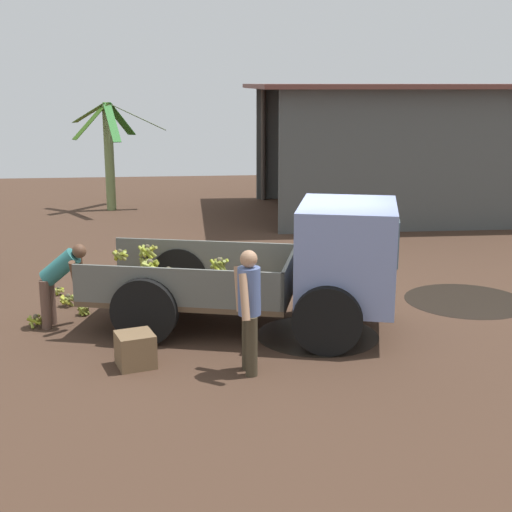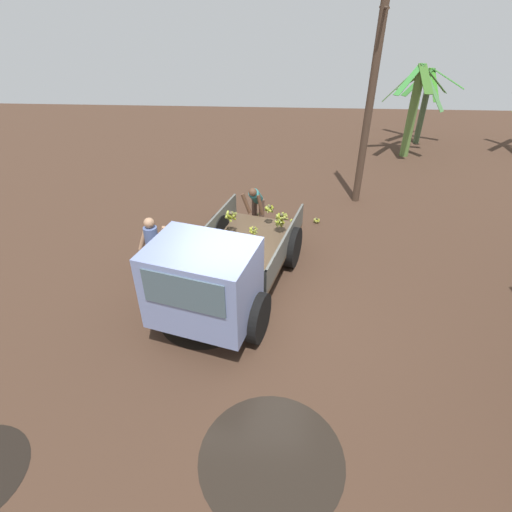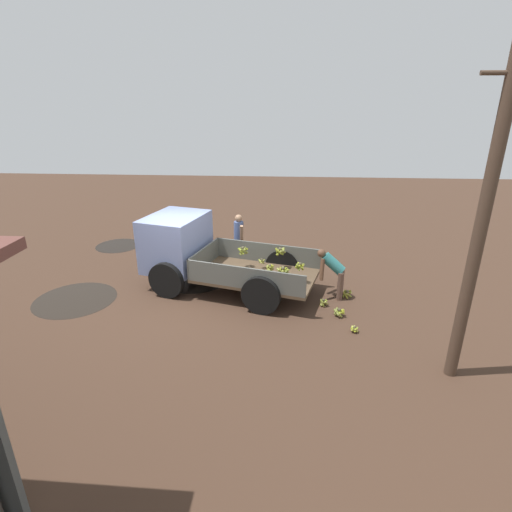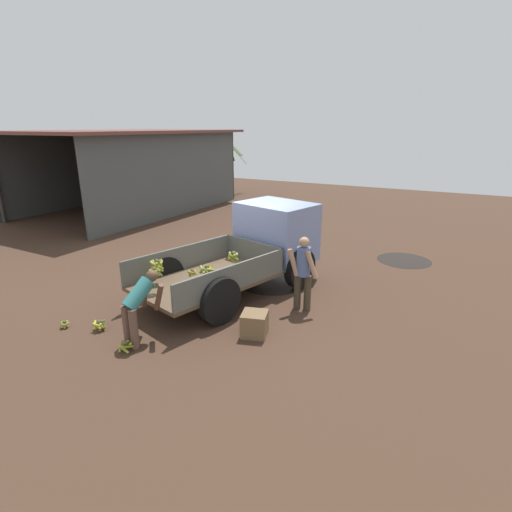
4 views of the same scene
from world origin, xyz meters
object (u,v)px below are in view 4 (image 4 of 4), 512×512
(person_foreground_visitor, at_px, (303,270))
(wooden_crate_0, at_px, (255,324))
(cargo_truck, at_px, (262,243))
(banana_bunch_on_ground_0, at_px, (99,324))
(banana_bunch_on_ground_1, at_px, (125,346))
(banana_bunch_on_ground_3, at_px, (131,324))
(banana_bunch_on_ground_2, at_px, (64,324))
(person_worker_loading, at_px, (139,303))

(person_foreground_visitor, bearing_deg, wooden_crate_0, -21.11)
(cargo_truck, relative_size, banana_bunch_on_ground_0, 17.11)
(cargo_truck, distance_m, banana_bunch_on_ground_1, 4.28)
(wooden_crate_0, bearing_deg, banana_bunch_on_ground_1, 133.12)
(cargo_truck, xyz_separation_m, banana_bunch_on_ground_0, (-3.82, 1.58, -0.90))
(cargo_truck, distance_m, wooden_crate_0, 2.91)
(banana_bunch_on_ground_0, distance_m, banana_bunch_on_ground_3, 0.60)
(banana_bunch_on_ground_0, height_order, banana_bunch_on_ground_2, banana_bunch_on_ground_0)
(banana_bunch_on_ground_1, bearing_deg, banana_bunch_on_ground_0, 71.93)
(person_foreground_visitor, bearing_deg, cargo_truck, -131.91)
(person_foreground_visitor, relative_size, person_worker_loading, 1.24)
(person_worker_loading, bearing_deg, banana_bunch_on_ground_1, -169.29)
(banana_bunch_on_ground_0, xyz_separation_m, banana_bunch_on_ground_3, (0.32, -0.51, -0.02))
(wooden_crate_0, bearing_deg, person_foreground_visitor, -14.18)
(banana_bunch_on_ground_2, bearing_deg, banana_bunch_on_ground_3, -64.18)
(person_worker_loading, bearing_deg, banana_bunch_on_ground_3, 75.99)
(person_foreground_visitor, height_order, person_worker_loading, person_foreground_visitor)
(person_worker_loading, distance_m, banana_bunch_on_ground_3, 0.89)
(person_worker_loading, xyz_separation_m, banana_bunch_on_ground_1, (-0.40, 0.01, -0.66))
(banana_bunch_on_ground_0, bearing_deg, wooden_crate_0, -65.04)
(cargo_truck, bearing_deg, banana_bunch_on_ground_3, 178.34)
(cargo_truck, distance_m, person_worker_loading, 3.79)
(banana_bunch_on_ground_2, bearing_deg, wooden_crate_0, -65.94)
(banana_bunch_on_ground_0, xyz_separation_m, banana_bunch_on_ground_2, (-0.26, 0.69, -0.04))
(cargo_truck, relative_size, banana_bunch_on_ground_2, 24.75)
(banana_bunch_on_ground_3, bearing_deg, cargo_truck, -17.02)
(cargo_truck, height_order, banana_bunch_on_ground_0, cargo_truck)
(person_worker_loading, xyz_separation_m, banana_bunch_on_ground_0, (-0.07, 1.03, -0.64))
(banana_bunch_on_ground_2, bearing_deg, person_foreground_visitor, -51.75)
(banana_bunch_on_ground_3, bearing_deg, banana_bunch_on_ground_1, -141.86)
(cargo_truck, xyz_separation_m, banana_bunch_on_ground_3, (-3.49, 1.07, -0.92))
(banana_bunch_on_ground_2, xyz_separation_m, wooden_crate_0, (1.53, -3.43, 0.14))
(person_worker_loading, relative_size, banana_bunch_on_ground_3, 5.84)
(banana_bunch_on_ground_1, height_order, wooden_crate_0, wooden_crate_0)
(banana_bunch_on_ground_0, xyz_separation_m, wooden_crate_0, (1.28, -2.74, 0.10))
(person_foreground_visitor, height_order, banana_bunch_on_ground_0, person_foreground_visitor)
(banana_bunch_on_ground_2, height_order, wooden_crate_0, wooden_crate_0)
(cargo_truck, xyz_separation_m, person_worker_loading, (-3.75, 0.55, -0.26))
(banana_bunch_on_ground_1, bearing_deg, cargo_truck, -7.60)
(person_worker_loading, bearing_deg, banana_bunch_on_ground_0, 105.68)
(cargo_truck, distance_m, banana_bunch_on_ground_2, 4.76)
(banana_bunch_on_ground_0, height_order, wooden_crate_0, wooden_crate_0)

